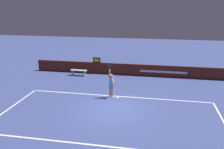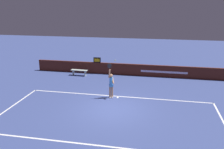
% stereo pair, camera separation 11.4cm
% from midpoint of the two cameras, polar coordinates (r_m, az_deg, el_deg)
% --- Properties ---
extents(ground_plane, '(60.00, 60.00, 0.00)m').
position_cam_midpoint_polar(ground_plane, '(14.48, 0.33, -8.22)').
color(ground_plane, '#37467F').
extents(court_lines, '(12.39, 6.06, 0.00)m').
position_cam_midpoint_polar(court_lines, '(13.69, -0.38, -9.75)').
color(court_lines, white).
rests_on(court_lines, ground).
extents(back_wall, '(16.77, 0.18, 1.01)m').
position_cam_midpoint_polar(back_wall, '(21.00, 4.01, 1.20)').
color(back_wall, '#4E1F15').
rests_on(back_wall, ground).
extents(speed_display, '(0.63, 0.15, 0.45)m').
position_cam_midpoint_polar(speed_display, '(21.33, -3.42, 3.48)').
color(speed_display, black).
rests_on(speed_display, back_wall).
extents(tennis_player, '(0.50, 0.46, 2.40)m').
position_cam_midpoint_polar(tennis_player, '(15.78, -0.02, -2.20)').
color(tennis_player, '#A47454').
rests_on(tennis_player, ground).
extents(tennis_ball, '(0.07, 0.07, 0.07)m').
position_cam_midpoint_polar(tennis_ball, '(15.16, 0.95, 3.38)').
color(tennis_ball, '#D1E62F').
extents(courtside_bench_near, '(1.47, 0.42, 0.50)m').
position_cam_midpoint_polar(courtside_bench_near, '(21.05, -7.66, 0.76)').
color(courtside_bench_near, '#AEBCB0').
rests_on(courtside_bench_near, ground).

